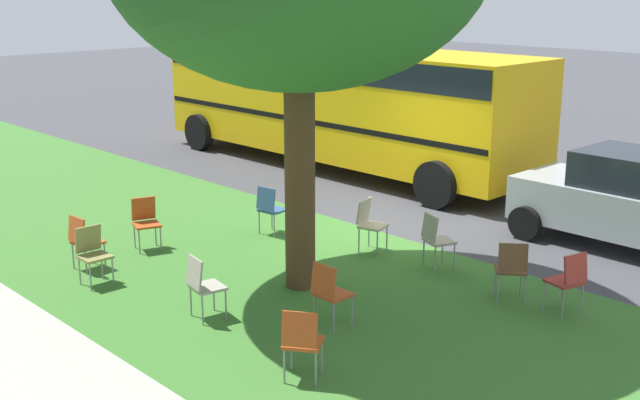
{
  "coord_description": "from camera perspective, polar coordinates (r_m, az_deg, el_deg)",
  "views": [
    {
      "loc": [
        -9.32,
        10.5,
        4.34
      ],
      "look_at": [
        -0.24,
        1.77,
        0.9
      ],
      "focal_mm": 44.74,
      "sensor_mm": 36.0,
      "label": 1
    }
  ],
  "objects": [
    {
      "name": "ground",
      "position": [
        14.69,
        4.33,
        -1.97
      ],
      "size": [
        80.0,
        80.0,
        0.0
      ],
      "primitive_type": "plane",
      "color": "#424247"
    },
    {
      "name": "grass_verge",
      "position": [
        12.6,
        -5.47,
        -4.94
      ],
      "size": [
        48.0,
        6.0,
        0.01
      ],
      "primitive_type": "cube",
      "color": "#3D752D",
      "rests_on": "ground"
    },
    {
      "name": "chair_0",
      "position": [
        14.12,
        -3.59,
        -0.47
      ],
      "size": [
        0.47,
        0.47,
        0.88
      ],
      "color": "#335184",
      "rests_on": "ground"
    },
    {
      "name": "chair_1",
      "position": [
        13.27,
        3.55,
        -1.5
      ],
      "size": [
        0.52,
        0.51,
        0.88
      ],
      "color": "beige",
      "rests_on": "ground"
    },
    {
      "name": "chair_2",
      "position": [
        8.99,
        -1.31,
        -9.91
      ],
      "size": [
        0.58,
        0.58,
        0.88
      ],
      "color": "#C64C1E",
      "rests_on": "ground"
    },
    {
      "name": "chair_3",
      "position": [
        12.56,
        8.26,
        -2.61
      ],
      "size": [
        0.54,
        0.55,
        0.88
      ],
      "color": "#ADA393",
      "rests_on": "ground"
    },
    {
      "name": "chair_4",
      "position": [
        11.49,
        13.53,
        -4.62
      ],
      "size": [
        0.59,
        0.59,
        0.88
      ],
      "color": "brown",
      "rests_on": "ground"
    },
    {
      "name": "chair_5",
      "position": [
        12.27,
        -15.97,
        -3.5
      ],
      "size": [
        0.43,
        0.43,
        0.88
      ],
      "color": "olive",
      "rests_on": "ground"
    },
    {
      "name": "chair_6",
      "position": [
        12.88,
        -16.57,
        -2.66
      ],
      "size": [
        0.45,
        0.45,
        0.88
      ],
      "color": "#C64C1E",
      "rests_on": "ground"
    },
    {
      "name": "chair_7",
      "position": [
        13.66,
        -12.37,
        -1.35
      ],
      "size": [
        0.53,
        0.52,
        0.88
      ],
      "color": "#C64C1E",
      "rests_on": "ground"
    },
    {
      "name": "chair_8",
      "position": [
        10.69,
        -8.41,
        -5.87
      ],
      "size": [
        0.49,
        0.49,
        0.88
      ],
      "color": "#ADA393",
      "rests_on": "ground"
    },
    {
      "name": "chair_9",
      "position": [
        10.33,
        0.67,
        -6.46
      ],
      "size": [
        0.42,
        0.42,
        0.88
      ],
      "color": "#C64C1E",
      "rests_on": "ground"
    },
    {
      "name": "chair_10",
      "position": [
        11.25,
        17.36,
        -5.34
      ],
      "size": [
        0.51,
        0.5,
        0.88
      ],
      "color": "#B7332D",
      "rests_on": "ground"
    },
    {
      "name": "parked_car",
      "position": [
        14.29,
        21.35,
        0.0
      ],
      "size": [
        3.7,
        1.92,
        1.65
      ],
      "color": "#ADB2B7",
      "rests_on": "ground"
    },
    {
      "name": "school_bus",
      "position": [
        19.25,
        1.32,
        7.55
      ],
      "size": [
        10.4,
        2.8,
        2.88
      ],
      "color": "yellow",
      "rests_on": "ground"
    }
  ]
}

